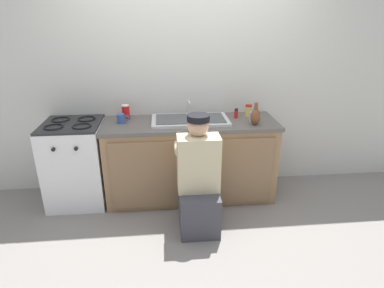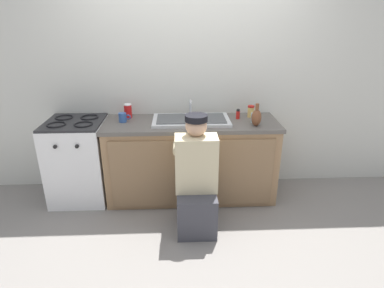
% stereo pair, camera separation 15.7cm
% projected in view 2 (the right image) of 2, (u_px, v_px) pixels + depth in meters
% --- Properties ---
extents(ground_plane, '(12.00, 12.00, 0.00)m').
position_uv_depth(ground_plane, '(192.00, 208.00, 3.40)').
color(ground_plane, gray).
extents(back_wall, '(6.00, 0.10, 2.50)m').
position_uv_depth(back_wall, '(190.00, 79.00, 3.54)').
color(back_wall, silver).
rests_on(back_wall, ground_plane).
extents(counter_cabinet, '(1.79, 0.62, 0.83)m').
position_uv_depth(counter_cabinet, '(191.00, 161.00, 3.52)').
color(counter_cabinet, '#997551').
rests_on(counter_cabinet, ground_plane).
extents(countertop, '(1.83, 0.62, 0.04)m').
position_uv_depth(countertop, '(191.00, 123.00, 3.37)').
color(countertop, '#5B5651').
rests_on(countertop, counter_cabinet).
extents(sink_double_basin, '(0.80, 0.44, 0.19)m').
position_uv_depth(sink_double_basin, '(191.00, 120.00, 3.35)').
color(sink_double_basin, silver).
rests_on(sink_double_basin, countertop).
extents(stove_range, '(0.59, 0.62, 0.90)m').
position_uv_depth(stove_range, '(79.00, 160.00, 3.46)').
color(stove_range, white).
rests_on(stove_range, ground_plane).
extents(plumber_person, '(0.42, 0.61, 1.10)m').
position_uv_depth(plumber_person, '(196.00, 184.00, 2.94)').
color(plumber_person, '#3F3F47').
rests_on(plumber_person, ground_plane).
extents(spice_bottle_red, '(0.04, 0.04, 0.10)m').
position_uv_depth(spice_bottle_red, '(238.00, 114.00, 3.43)').
color(spice_bottle_red, red).
rests_on(spice_bottle_red, countertop).
extents(water_glass, '(0.06, 0.06, 0.10)m').
position_uv_depth(water_glass, '(254.00, 118.00, 3.32)').
color(water_glass, '#ADC6CC').
rests_on(water_glass, countertop).
extents(coffee_mug, '(0.13, 0.08, 0.09)m').
position_uv_depth(coffee_mug, '(123.00, 117.00, 3.33)').
color(coffee_mug, '#335699').
rests_on(coffee_mug, countertop).
extents(vase_decorative, '(0.10, 0.10, 0.23)m').
position_uv_depth(vase_decorative, '(256.00, 117.00, 3.19)').
color(vase_decorative, brown).
rests_on(vase_decorative, countertop).
extents(soda_cup_red, '(0.08, 0.08, 0.15)m').
position_uv_depth(soda_cup_red, '(128.00, 111.00, 3.46)').
color(soda_cup_red, red).
rests_on(soda_cup_red, countertop).
extents(condiment_jar, '(0.07, 0.07, 0.13)m').
position_uv_depth(condiment_jar, '(251.00, 111.00, 3.48)').
color(condiment_jar, '#DBB760').
rests_on(condiment_jar, countertop).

